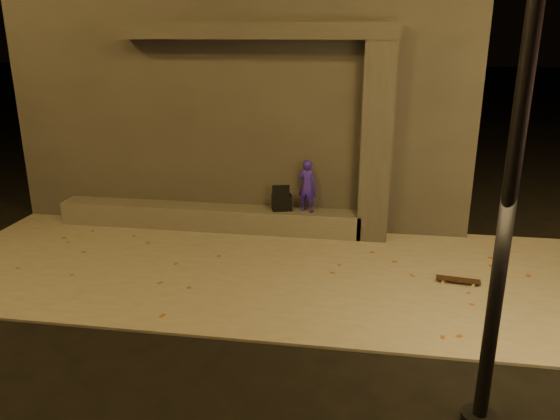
% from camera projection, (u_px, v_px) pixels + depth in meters
% --- Properties ---
extents(ground, '(120.00, 120.00, 0.00)m').
position_uv_depth(ground, '(239.00, 333.00, 7.16)').
color(ground, black).
rests_on(ground, ground).
extents(sidewalk, '(11.00, 4.40, 0.04)m').
position_uv_depth(sidewalk, '(267.00, 269.00, 9.03)').
color(sidewalk, slate).
rests_on(sidewalk, ground).
extents(building, '(9.00, 5.10, 5.22)m').
position_uv_depth(building, '(259.00, 84.00, 12.59)').
color(building, '#3A3734').
rests_on(building, ground).
extents(ledge, '(6.00, 0.55, 0.45)m').
position_uv_depth(ledge, '(209.00, 217.00, 10.82)').
color(ledge, '#55524D').
rests_on(ledge, sidewalk).
extents(column, '(0.55, 0.55, 3.60)m').
position_uv_depth(column, '(376.00, 144.00, 9.85)').
color(column, '#3A3734').
rests_on(column, sidewalk).
extents(canopy, '(5.00, 0.70, 0.28)m').
position_uv_depth(canopy, '(256.00, 31.00, 9.62)').
color(canopy, '#3A3734').
rests_on(canopy, column).
extents(skateboarder, '(0.42, 0.34, 1.01)m').
position_uv_depth(skateboarder, '(307.00, 186.00, 10.30)').
color(skateboarder, '#301CB8').
rests_on(skateboarder, ledge).
extents(backpack, '(0.42, 0.34, 0.52)m').
position_uv_depth(backpack, '(282.00, 201.00, 10.47)').
color(backpack, black).
rests_on(backpack, ledge).
extents(skateboard, '(0.68, 0.26, 0.07)m').
position_uv_depth(skateboard, '(458.00, 280.00, 8.46)').
color(skateboard, black).
rests_on(skateboard, sidewalk).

